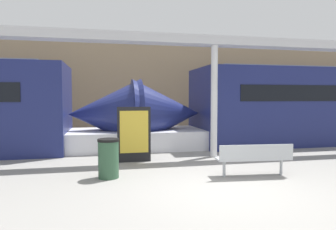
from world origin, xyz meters
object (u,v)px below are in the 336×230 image
at_px(train_left, 329,107).
at_px(bench_near, 254,157).
at_px(support_column_near, 214,102).
at_px(trash_bin, 108,158).
at_px(poster_board, 134,134).

bearing_deg(train_left, bench_near, -141.96).
distance_m(train_left, bench_near, 7.84).
bearing_deg(train_left, support_column_near, -160.31).
bearing_deg(bench_near, train_left, 42.98).
relative_size(trash_bin, support_column_near, 0.26).
bearing_deg(trash_bin, support_column_near, 29.68).
bearing_deg(trash_bin, train_left, 23.42).
bearing_deg(trash_bin, poster_board, 64.82).
relative_size(train_left, poster_board, 10.36).
height_order(train_left, trash_bin, train_left).
distance_m(train_left, poster_board, 9.20).
xyz_separation_m(trash_bin, poster_board, (0.78, 1.65, 0.36)).
distance_m(bench_near, support_column_near, 2.88).
relative_size(bench_near, support_column_near, 0.52).
xyz_separation_m(trash_bin, support_column_near, (3.40, 1.94, 1.32)).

